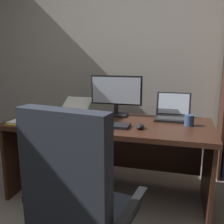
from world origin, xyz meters
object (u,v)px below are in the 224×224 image
office_chair (79,213)px  keyboard (105,125)px  open_binder (36,121)px  reading_stand_with_book (77,105)px  notepad (75,119)px  pen (77,118)px  desk (111,139)px  monitor (116,96)px  coffee_mug (189,120)px  laptop (173,114)px  computer_mouse (140,126)px

office_chair → keyboard: office_chair is taller
open_binder → reading_stand_with_book: bearing=74.2°
notepad → pen: (0.02, 0.00, 0.01)m
office_chair → keyboard: (-0.10, 0.82, 0.28)m
desk → monitor: bearing=87.2°
reading_stand_with_book → pen: (0.13, -0.30, -0.06)m
reading_stand_with_book → coffee_mug: bearing=-13.0°
reading_stand_with_book → pen: size_ratio=2.21×
office_chair → notepad: office_chair is taller
laptop → pen: bearing=-163.6°
desk → monitor: (0.01, 0.17, 0.39)m
computer_mouse → coffee_mug: coffee_mug is taller
open_binder → coffee_mug: (1.30, 0.25, 0.03)m
monitor → office_chair: bearing=-85.4°
reading_stand_with_book → coffee_mug: 1.15m
notepad → monitor: bearing=36.8°
laptop → open_binder: laptop is taller
coffee_mug → monitor: bearing=163.5°
office_chair → laptop: bearing=78.8°
keyboard → open_binder: same height
desk → pen: 0.37m
keyboard → coffee_mug: size_ratio=4.52×
office_chair → reading_stand_with_book: size_ratio=3.41×
laptop → keyboard: bearing=-143.4°
notepad → coffee_mug: (1.02, 0.05, 0.04)m
reading_stand_with_book → open_binder: reading_stand_with_book is taller
coffee_mug → computer_mouse: bearing=-152.8°
monitor → open_binder: (-0.62, -0.45, -0.19)m
keyboard → open_binder: size_ratio=0.96×
monitor → reading_stand_with_book: bearing=172.7°
desk → office_chair: size_ratio=1.71×
keyboard → computer_mouse: size_ratio=4.04×
desk → monitor: monitor is taller
open_binder → desk: bearing=27.9°
pen → coffee_mug: size_ratio=1.51×
desk → laptop: 0.62m
desk → notepad: size_ratio=8.60×
notepad → coffee_mug: coffee_mug is taller
monitor → laptop: 0.56m
reading_stand_with_book → notepad: 0.33m
monitor → keyboard: monitor is taller
desk → open_binder: (-0.61, -0.28, 0.20)m
office_chair → laptop: office_chair is taller
keyboard → reading_stand_with_book: reading_stand_with_book is taller
notepad → laptop: bearing=16.1°
desk → reading_stand_with_book: bearing=152.0°
keyboard → open_binder: 0.62m
open_binder → notepad: 0.35m
notepad → pen: 0.02m
desk → pen: bearing=-166.0°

